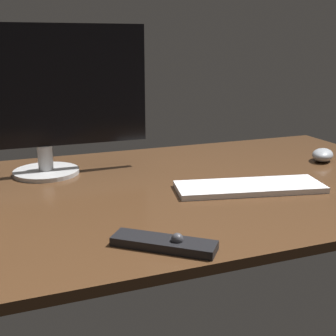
% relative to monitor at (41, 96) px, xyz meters
% --- Properties ---
extents(desk, '(1.40, 0.84, 0.02)m').
position_rel_monitor_xyz_m(desk, '(0.32, -0.23, -0.23)').
color(desk, '#4C301C').
rests_on(desk, ground).
extents(monitor, '(0.58, 0.18, 0.40)m').
position_rel_monitor_xyz_m(monitor, '(0.00, 0.00, 0.00)').
color(monitor, '#BDBDBD').
rests_on(monitor, desk).
extents(keyboard, '(0.38, 0.19, 0.01)m').
position_rel_monitor_xyz_m(keyboard, '(0.46, -0.32, -0.21)').
color(keyboard, white).
rests_on(keyboard, desk).
extents(computer_mouse, '(0.11, 0.11, 0.04)m').
position_rel_monitor_xyz_m(computer_mouse, '(0.81, -0.16, -0.20)').
color(computer_mouse, '#999EA5').
rests_on(computer_mouse, desk).
extents(media_remote, '(0.18, 0.16, 0.03)m').
position_rel_monitor_xyz_m(media_remote, '(0.14, -0.56, -0.21)').
color(media_remote, black).
rests_on(media_remote, desk).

